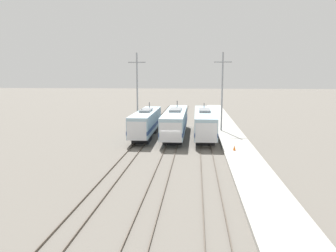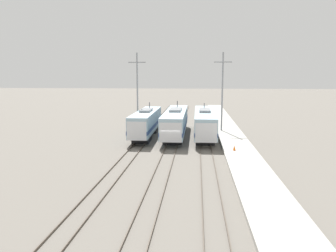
{
  "view_description": "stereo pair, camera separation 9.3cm",
  "coord_description": "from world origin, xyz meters",
  "px_view_note": "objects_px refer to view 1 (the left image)",
  "views": [
    {
      "loc": [
        3.17,
        -41.14,
        9.21
      ],
      "look_at": [
        -0.59,
        2.12,
        2.55
      ],
      "focal_mm": 35.0,
      "sensor_mm": 36.0,
      "label": 1
    },
    {
      "loc": [
        3.27,
        -41.13,
        9.21
      ],
      "look_at": [
        -0.59,
        2.12,
        2.55
      ],
      "focal_mm": 35.0,
      "sensor_mm": 36.0,
      "label": 2
    }
  ],
  "objects_px": {
    "locomotive_center": "(175,122)",
    "catenary_tower_right": "(222,91)",
    "traffic_cone": "(234,148)",
    "catenary_tower_left": "(137,90)",
    "locomotive_far_right": "(205,123)",
    "locomotive_far_left": "(146,123)"
  },
  "relations": [
    {
      "from": "locomotive_far_right",
      "to": "catenary_tower_left",
      "type": "distance_m",
      "value": 12.85
    },
    {
      "from": "locomotive_center",
      "to": "catenary_tower_left",
      "type": "height_order",
      "value": "catenary_tower_left"
    },
    {
      "from": "catenary_tower_right",
      "to": "catenary_tower_left",
      "type": "bearing_deg",
      "value": 180.0
    },
    {
      "from": "locomotive_center",
      "to": "locomotive_far_right",
      "type": "distance_m",
      "value": 4.44
    },
    {
      "from": "catenary_tower_left",
      "to": "catenary_tower_right",
      "type": "height_order",
      "value": "same"
    },
    {
      "from": "catenary_tower_left",
      "to": "traffic_cone",
      "type": "height_order",
      "value": "catenary_tower_left"
    },
    {
      "from": "locomotive_center",
      "to": "traffic_cone",
      "type": "relative_size",
      "value": 30.72
    },
    {
      "from": "catenary_tower_right",
      "to": "traffic_cone",
      "type": "relative_size",
      "value": 20.46
    },
    {
      "from": "locomotive_center",
      "to": "catenary_tower_left",
      "type": "distance_m",
      "value": 9.27
    },
    {
      "from": "locomotive_center",
      "to": "catenary_tower_right",
      "type": "xyz_separation_m",
      "value": [
        7.31,
        4.51,
        4.67
      ]
    },
    {
      "from": "locomotive_center",
      "to": "locomotive_far_right",
      "type": "relative_size",
      "value": 1.03
    },
    {
      "from": "catenary_tower_left",
      "to": "catenary_tower_right",
      "type": "bearing_deg",
      "value": 0.0
    },
    {
      "from": "catenary_tower_right",
      "to": "traffic_cone",
      "type": "distance_m",
      "value": 15.99
    },
    {
      "from": "traffic_cone",
      "to": "catenary_tower_right",
      "type": "bearing_deg",
      "value": 91.9
    },
    {
      "from": "locomotive_far_left",
      "to": "locomotive_center",
      "type": "bearing_deg",
      "value": 9.73
    },
    {
      "from": "locomotive_far_right",
      "to": "catenary_tower_right",
      "type": "bearing_deg",
      "value": 57.85
    },
    {
      "from": "locomotive_far_left",
      "to": "locomotive_center",
      "type": "distance_m",
      "value": 4.51
    },
    {
      "from": "catenary_tower_left",
      "to": "traffic_cone",
      "type": "relative_size",
      "value": 20.46
    },
    {
      "from": "catenary_tower_right",
      "to": "locomotive_center",
      "type": "bearing_deg",
      "value": -148.34
    },
    {
      "from": "catenary_tower_left",
      "to": "traffic_cone",
      "type": "distance_m",
      "value": 21.53
    },
    {
      "from": "locomotive_far_right",
      "to": "traffic_cone",
      "type": "bearing_deg",
      "value": -71.72
    },
    {
      "from": "catenary_tower_right",
      "to": "traffic_cone",
      "type": "height_order",
      "value": "catenary_tower_right"
    }
  ]
}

